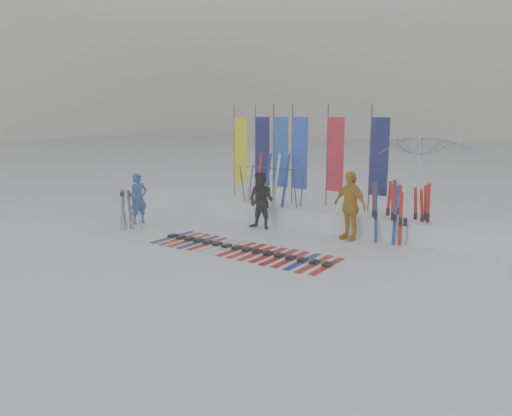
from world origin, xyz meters
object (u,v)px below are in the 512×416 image
Objects in this scene: tent_canopy at (417,182)px; person_black at (261,201)px; ski_row at (241,249)px; ski_rack at (272,180)px; person_blue at (139,199)px; person_yellow at (350,205)px.

person_black is at bearing -148.71° from tent_canopy.
ski_rack reaches higher than ski_row.
person_black is 0.34× the size of ski_row.
person_blue is 0.49× the size of tent_canopy.
ski_row is at bearing -86.16° from person_blue.
person_blue is at bearing -152.26° from tent_canopy.
person_black is at bearing -53.31° from person_blue.
tent_canopy reaches higher than person_blue.
person_yellow is 0.96× the size of ski_rack.
tent_canopy is at bearing 18.66° from ski_rack.
person_black is 4.70m from tent_canopy.
person_blue reaches higher than ski_row.
person_yellow is 2.49m from tent_canopy.
tent_canopy is at bearing 29.66° from person_black.
ski_rack reaches higher than person_blue.
ski_row is 3.81m from ski_rack.
person_yellow is 3.35m from ski_row.
ski_rack is (-4.23, -1.43, -0.10)m from tent_canopy.
person_blue is 4.33m from ski_rack.
tent_canopy reaches higher than ski_row.
tent_canopy is 5.83m from ski_row.
person_yellow is (6.45, 1.90, 0.16)m from person_blue.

